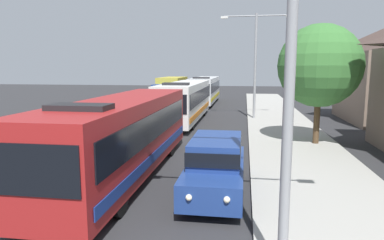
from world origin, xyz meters
TOP-DOWN VIEW (x-y plane):
  - bus_lead at (-1.30, 12.63)m, footprint 2.58×11.99m
  - bus_second_in_line at (-1.30, 26.59)m, footprint 2.58×12.03m
  - bus_middle at (-1.30, 40.44)m, footprint 2.58×12.03m
  - white_suv at (2.40, 11.22)m, footprint 1.86×5.10m
  - box_truck_oncoming at (-4.60, 36.93)m, footprint 2.35×8.06m
  - streetlamp_mid at (4.10, 28.33)m, footprint 5.57×0.28m
  - roadside_tree at (7.19, 19.20)m, footprint 4.38×4.38m

SIDE VIEW (x-z plane):
  - white_suv at x=2.40m, z-range 0.08..1.98m
  - bus_lead at x=-1.30m, z-range 0.09..3.30m
  - bus_middle at x=-1.30m, z-range 0.09..3.30m
  - bus_second_in_line at x=-1.30m, z-range 0.09..3.30m
  - box_truck_oncoming at x=-4.60m, z-range 0.14..3.29m
  - roadside_tree at x=7.19m, z-range 1.13..7.50m
  - streetlamp_mid at x=4.10m, z-range 1.06..9.33m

